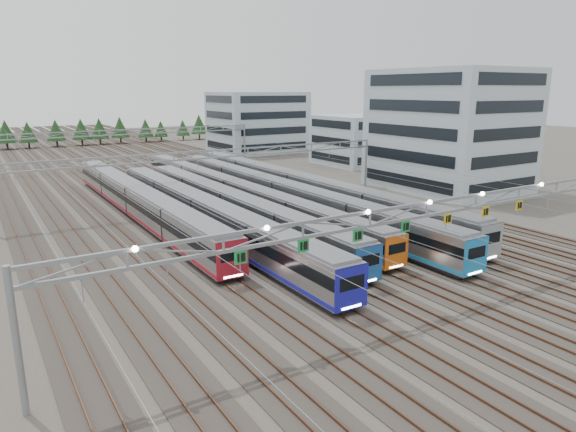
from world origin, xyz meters
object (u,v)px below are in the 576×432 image
train_a (137,201)px  train_b (204,213)px  gantry_far (127,136)px  depot_bldg_north (257,122)px  train_e (281,194)px  gantry_mid (213,161)px  depot_bldg_mid (356,140)px  train_d (232,191)px  train_c (231,206)px  train_f (296,186)px  gantry_near (427,212)px  depot_bldg_south (449,130)px

train_a → train_b: train_a is taller
gantry_far → depot_bldg_north: size_ratio=2.56×
train_e → gantry_mid: gantry_mid is taller
depot_bldg_mid → train_d: bearing=-150.5°
depot_bldg_mid → train_c: bearing=-144.8°
train_b → depot_bldg_mid: (50.30, 34.39, 3.11)m
train_c → depot_bldg_north: size_ratio=2.36×
train_a → train_f: size_ratio=0.83×
train_d → gantry_far: bearing=92.8°
train_b → train_d: size_ratio=0.82×
train_d → depot_bldg_north: bearing=58.4°
train_f → gantry_near: 37.98m
gantry_far → depot_bldg_mid: (43.55, -23.12, -1.08)m
gantry_far → depot_bldg_mid: size_ratio=3.52×
gantry_far → depot_bldg_north: depot_bldg_north is taller
depot_bldg_mid → depot_bldg_north: (-6.86, 32.60, 2.44)m
train_f → gantry_far: (-11.25, 49.18, 4.11)m
depot_bldg_south → train_a: bearing=172.0°
train_f → train_b: bearing=-155.2°
train_b → train_d: train_b is taller
train_b → gantry_mid: gantry_mid is taller
gantry_near → depot_bldg_south: bearing=39.6°
depot_bldg_south → depot_bldg_north: depot_bldg_south is taller
train_a → gantry_far: 48.00m
gantry_near → gantry_far: size_ratio=1.00×
gantry_near → gantry_far: gantry_near is taller
train_a → depot_bldg_south: size_ratio=2.55×
train_c → gantry_far: bearing=87.7°
train_a → train_e: bearing=-18.4°
train_a → depot_bldg_mid: (54.80, 23.35, 3.10)m
train_f → depot_bldg_north: depot_bldg_north is taller
train_f → gantry_near: (-11.30, -35.94, 4.81)m
train_d → train_e: bearing=-53.0°
depot_bldg_south → depot_bldg_north: 62.95m
depot_bldg_mid → depot_bldg_north: size_ratio=0.73×
train_c → train_f: 14.88m
train_b → gantry_mid: (6.75, 12.51, 4.19)m
gantry_mid → depot_bldg_south: 39.25m
train_e → train_b: bearing=-159.4°
train_b → train_c: train_b is taller
train_d → depot_bldg_mid: 47.56m
train_b → gantry_far: 58.06m
train_d → gantry_far: (-2.25, 46.48, 4.36)m
train_d → depot_bldg_south: depot_bldg_south is taller
gantry_mid → depot_bldg_north: depot_bldg_north is taller
depot_bldg_south → train_b: bearing=-174.8°
train_c → gantry_mid: gantry_mid is taller
train_b → depot_bldg_south: size_ratio=2.48×
train_c → gantry_mid: bearing=77.8°
train_f → gantry_far: bearing=102.9°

